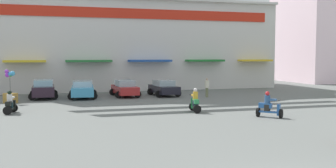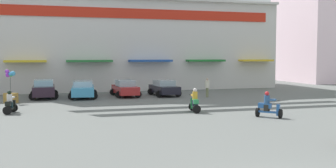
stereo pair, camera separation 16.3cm
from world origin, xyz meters
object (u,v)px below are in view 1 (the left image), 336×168
object	(u,v)px
parked_car_0	(43,89)
pedestrian_0	(207,86)
parked_car_1	(83,89)
balloon_vendor_cart	(10,91)
scooter_rider_0	(269,107)
scooter_rider_2	(195,102)
parked_car_3	(164,88)
scooter_rider_8	(10,104)
parked_car_2	(125,88)

from	to	relation	value
parked_car_0	pedestrian_0	bearing A→B (deg)	-12.42
parked_car_1	balloon_vendor_cart	xyz separation A→B (m)	(-5.49, -1.96, 0.18)
pedestrian_0	scooter_rider_0	bearing A→B (deg)	-93.86
parked_car_1	scooter_rider_2	size ratio (longest dim) A/B	2.98
parked_car_0	scooter_rider_2	bearing A→B (deg)	-49.87
parked_car_3	balloon_vendor_cart	size ratio (longest dim) A/B	1.61
scooter_rider_0	scooter_rider_2	xyz separation A→B (m)	(-3.35, 3.21, 0.02)
scooter_rider_2	scooter_rider_8	size ratio (longest dim) A/B	1.07
parked_car_0	parked_car_1	distance (m)	3.24
parked_car_1	parked_car_3	distance (m)	7.05
parked_car_2	parked_car_3	bearing A→B (deg)	-6.21
parked_car_1	parked_car_2	bearing A→B (deg)	3.74
parked_car_1	scooter_rider_0	size ratio (longest dim) A/B	3.04
parked_car_3	scooter_rider_2	world-z (taller)	scooter_rider_2
parked_car_3	pedestrian_0	distance (m)	3.89
parked_car_0	parked_car_2	size ratio (longest dim) A/B	0.98
parked_car_3	parked_car_1	bearing A→B (deg)	178.89
pedestrian_0	balloon_vendor_cart	bearing A→B (deg)	178.89
scooter_rider_8	pedestrian_0	bearing A→B (deg)	19.77
parked_car_1	scooter_rider_0	world-z (taller)	scooter_rider_0
scooter_rider_2	pedestrian_0	xyz separation A→B (m)	(4.12, 8.11, 0.29)
scooter_rider_2	balloon_vendor_cart	distance (m)	14.39
parked_car_1	scooter_rider_2	bearing A→B (deg)	-59.23
parked_car_2	scooter_rider_0	size ratio (longest dim) A/B	2.82
parked_car_1	balloon_vendor_cart	bearing A→B (deg)	-160.36
parked_car_1	pedestrian_0	bearing A→B (deg)	-12.40
parked_car_1	parked_car_3	xyz separation A→B (m)	(7.05, -0.14, -0.03)
scooter_rider_8	parked_car_0	bearing A→B (deg)	78.01
parked_car_1	pedestrian_0	world-z (taller)	pedestrian_0
parked_car_1	parked_car_2	size ratio (longest dim) A/B	1.08
parked_car_1	scooter_rider_8	bearing A→B (deg)	-122.59
parked_car_0	scooter_rider_0	distance (m)	19.11
parked_car_2	parked_car_1	bearing A→B (deg)	-176.26
scooter_rider_0	scooter_rider_8	world-z (taller)	scooter_rider_0
scooter_rider_0	parked_car_2	bearing A→B (deg)	113.17
parked_car_1	scooter_rider_0	xyz separation A→B (m)	(9.53, -13.59, -0.13)
scooter_rider_0	parked_car_1	bearing A→B (deg)	125.06
scooter_rider_2	pedestrian_0	size ratio (longest dim) A/B	0.93
parked_car_3	scooter_rider_0	world-z (taller)	scooter_rider_0
parked_car_1	scooter_rider_2	distance (m)	12.08
parked_car_1	scooter_rider_2	xyz separation A→B (m)	(6.18, -10.38, -0.11)
parked_car_0	scooter_rider_8	xyz separation A→B (m)	(-1.79, -8.45, -0.20)
scooter_rider_8	balloon_vendor_cart	distance (m)	5.82
parked_car_1	scooter_rider_0	distance (m)	16.60
scooter_rider_8	pedestrian_0	world-z (taller)	pedestrian_0
balloon_vendor_cart	parked_car_3	bearing A→B (deg)	8.27
parked_car_1	balloon_vendor_cart	size ratio (longest dim) A/B	1.80
scooter_rider_8	balloon_vendor_cart	world-z (taller)	balloon_vendor_cart
parked_car_0	scooter_rider_2	size ratio (longest dim) A/B	2.71
scooter_rider_0	pedestrian_0	world-z (taller)	pedestrian_0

